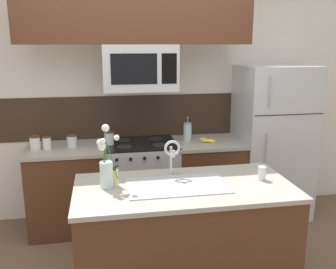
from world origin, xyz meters
TOP-DOWN VIEW (x-y plane):
  - ground_plane at (0.00, 0.00)m, footprint 10.00×10.00m
  - rear_partition at (0.30, 1.28)m, footprint 5.20×0.10m
  - splash_band at (0.00, 1.22)m, footprint 3.08×0.01m
  - back_counter_left at (-0.78, 0.90)m, footprint 0.82×0.65m
  - back_counter_right at (0.75, 0.90)m, footprint 0.76×0.65m
  - stove_range at (0.00, 0.90)m, footprint 0.76×0.64m
  - microwave at (0.00, 0.88)m, footprint 0.74×0.40m
  - upper_cabinet_band at (-0.03, 0.85)m, footprint 2.28×0.34m
  - refrigerator at (1.51, 0.92)m, footprint 0.79×0.74m
  - storage_jar_tall at (-1.07, 0.86)m, footprint 0.10×0.10m
  - storage_jar_medium at (-0.96, 0.87)m, footprint 0.08×0.08m
  - storage_jar_short at (-0.71, 0.92)m, footprint 0.10×0.10m
  - storage_jar_squat at (-0.33, 0.90)m, footprint 0.10×0.10m
  - banana_bunch at (0.73, 0.84)m, footprint 0.19×0.12m
  - french_press at (0.53, 0.96)m, footprint 0.09×0.09m
  - island_counter at (0.20, -0.35)m, footprint 1.66×0.82m
  - kitchen_sink at (0.14, -0.35)m, footprint 0.76×0.44m
  - sink_faucet at (0.14, -0.13)m, footprint 0.14×0.14m
  - dish_soap_bottle at (-0.32, -0.27)m, footprint 0.06×0.05m
  - spare_glass at (0.83, -0.34)m, footprint 0.06×0.06m
  - flower_vase at (-0.38, -0.29)m, footprint 0.17×0.14m

SIDE VIEW (x-z plane):
  - ground_plane at x=0.00m, z-range 0.00..0.00m
  - island_counter at x=0.20m, z-range 0.00..0.91m
  - back_counter_left at x=-0.78m, z-range 0.00..0.91m
  - back_counter_right at x=0.75m, z-range 0.00..0.91m
  - stove_range at x=0.00m, z-range 0.00..0.93m
  - kitchen_sink at x=0.14m, z-range 0.76..0.92m
  - refrigerator at x=1.51m, z-range 0.00..1.73m
  - banana_bunch at x=0.73m, z-range 0.89..0.97m
  - spare_glass at x=0.83m, z-range 0.91..1.02m
  - storage_jar_short at x=-0.71m, z-range 0.91..1.04m
  - storage_jar_medium at x=-0.96m, z-range 0.91..1.04m
  - dish_soap_bottle at x=-0.32m, z-range 0.90..1.06m
  - storage_jar_tall at x=-1.07m, z-range 0.91..1.06m
  - storage_jar_squat at x=-0.33m, z-range 0.91..1.06m
  - french_press at x=0.53m, z-range 0.88..1.14m
  - flower_vase at x=-0.38m, z-range 0.82..1.30m
  - sink_faucet at x=0.14m, z-range 0.95..1.26m
  - splash_band at x=0.00m, z-range 0.91..1.39m
  - rear_partition at x=0.30m, z-range 0.00..2.60m
  - microwave at x=0.00m, z-range 1.49..1.95m
  - upper_cabinet_band at x=-0.03m, z-range 1.95..2.55m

